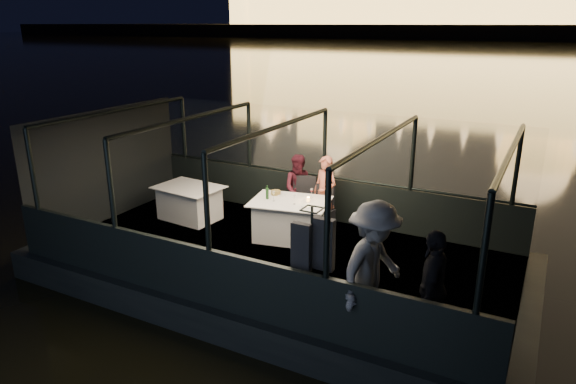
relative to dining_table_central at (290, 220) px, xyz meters
The scene contains 29 objects.
river_water 79.30m from the dining_table_central, 89.92° to the left, with size 500.00×500.00×0.00m, color black.
boat_hull 1.14m from the dining_table_central, 80.74° to the right, with size 8.60×4.40×1.00m, color black.
boat_deck 0.83m from the dining_table_central, 80.74° to the right, with size 8.00×4.00×0.04m, color black.
gunwale_port 1.30m from the dining_table_central, 84.88° to the left, with size 8.00×0.08×0.90m, color black.
gunwale_starboard 2.71m from the dining_table_central, 87.55° to the right, with size 8.00×0.08×0.90m, color black.
cabin_glass_port 1.78m from the dining_table_central, 84.88° to the left, with size 8.00×0.02×1.40m, color #99B2B2, non-canonical shape.
cabin_glass_starboard 2.97m from the dining_table_central, 87.55° to the right, with size 8.00×0.02×1.40m, color #99B2B2, non-canonical shape.
cabin_roof_glass 2.05m from the dining_table_central, 80.74° to the right, with size 8.00×4.00×0.02m, color #99B2B2, non-canonical shape.
end_wall_fore 4.02m from the dining_table_central, 169.65° to the right, with size 0.02×4.00×2.30m, color black, non-canonical shape.
end_wall_aft 4.25m from the dining_table_central, ahead, with size 0.02×4.00×2.30m, color black, non-canonical shape.
canopy_ribs 1.05m from the dining_table_central, 80.74° to the right, with size 8.00×4.00×2.30m, color black, non-canonical shape.
embankment 209.29m from the dining_table_central, 89.97° to the left, with size 400.00×140.00×6.00m, color #423D33.
dining_table_central is the anchor object (origin of this frame).
dining_table_aft 2.36m from the dining_table_central, behind, with size 1.34×0.97×0.71m, color silver.
chair_port_left 0.71m from the dining_table_central, 100.92° to the left, with size 0.46×0.46×0.99m, color black.
chair_port_right 0.71m from the dining_table_central, 58.87° to the left, with size 0.42×0.42×0.89m, color black.
coat_stand 2.96m from the dining_table_central, 57.03° to the right, with size 0.48×0.38×1.72m, color black, non-canonical shape.
person_woman_coral 0.96m from the dining_table_central, 66.82° to the left, with size 0.53×0.35×1.48m, color #CB654A.
person_man_maroon 1.00m from the dining_table_central, 105.30° to the left, with size 0.68×0.53×1.42m, color #3F111B.
passenger_stripe 3.31m from the dining_table_central, 43.50° to the right, with size 1.19×0.67×1.85m, color silver.
passenger_dark 3.78m from the dining_table_central, 33.83° to the right, with size 0.91×0.38×1.54m, color black.
wine_bottle 0.70m from the dining_table_central, 167.62° to the right, with size 0.06×0.06×0.27m, color #143613.
bread_basket 0.63m from the dining_table_central, 153.85° to the left, with size 0.19×0.19×0.08m, color olive.
amber_candle 0.54m from the dining_table_central, 25.07° to the left, with size 0.06×0.06×0.08m, color #F49C3D.
plate_near 0.57m from the dining_table_central, 16.04° to the right, with size 0.22×0.22×0.01m, color silver.
plate_far 0.56m from the dining_table_central, 142.22° to the left, with size 0.21×0.21×0.01m, color silver.
wine_glass_white 0.57m from the dining_table_central, 150.12° to the right, with size 0.06×0.06×0.19m, color white, non-canonical shape.
wine_glass_red 0.65m from the dining_table_central, 51.85° to the left, with size 0.06×0.06×0.18m, color white, non-canonical shape.
wine_glass_empty 0.51m from the dining_table_central, 41.17° to the right, with size 0.06×0.06×0.18m, color silver, non-canonical shape.
Camera 1 is at (4.06, -7.33, 4.43)m, focal length 32.00 mm.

